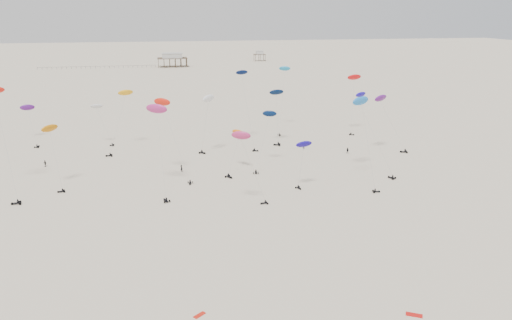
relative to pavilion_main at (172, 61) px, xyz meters
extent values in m
plane|color=beige|center=(10.00, -150.00, -4.22)|extent=(900.00, 900.00, 0.00)
cube|color=brown|center=(0.00, 0.00, 1.93)|extent=(21.00, 13.00, 0.30)
cube|color=silver|center=(0.00, 0.00, 3.68)|extent=(14.00, 8.40, 3.20)
cube|color=#B2B2AD|center=(0.00, 0.00, 5.43)|extent=(15.00, 9.00, 0.30)
cube|color=brown|center=(70.00, 30.00, 0.93)|extent=(9.00, 7.00, 0.30)
cube|color=silver|center=(70.00, 30.00, 2.28)|extent=(5.60, 4.20, 2.40)
cube|color=#B2B2AD|center=(70.00, 30.00, 3.63)|extent=(6.00, 4.50, 0.30)
cube|color=black|center=(-52.00, 0.00, -2.77)|extent=(80.00, 0.10, 0.10)
cylinder|color=gray|center=(-7.41, -250.22, 4.70)|extent=(0.03, 0.03, 20.42)
ellipsoid|color=red|center=(-10.13, -244.84, 13.76)|extent=(4.73, 3.81, 2.24)
cylinder|color=gray|center=(14.98, -245.90, 2.41)|extent=(0.03, 0.03, 16.26)
ellipsoid|color=#051943|center=(17.77, -241.05, 8.99)|extent=(3.97, 2.28, 1.80)
cylinder|color=gray|center=(7.69, -270.52, 3.14)|extent=(0.03, 0.03, 14.38)
ellipsoid|color=#C42E6D|center=(5.37, -269.62, 10.64)|extent=(4.32, 3.02, 1.99)
cylinder|color=gray|center=(29.76, -206.83, 5.83)|extent=(0.03, 0.03, 24.06)
ellipsoid|color=#1B90CC|center=(32.26, -199.83, 15.99)|extent=(4.23, 2.79, 1.96)
cylinder|color=gray|center=(52.15, -213.94, 4.65)|extent=(0.03, 0.03, 18.18)
ellipsoid|color=red|center=(53.51, -210.40, 13.83)|extent=(5.42, 3.17, 2.52)
cylinder|color=gray|center=(-27.56, -214.02, 1.49)|extent=(0.03, 0.03, 11.93)
ellipsoid|color=silver|center=(-29.64, -211.71, 7.23)|extent=(3.70, 1.80, 1.81)
cylinder|color=gray|center=(6.94, -248.98, 0.38)|extent=(0.03, 0.03, 11.58)
ellipsoid|color=orange|center=(8.87, -245.10, 5.09)|extent=(4.59, 5.29, 2.40)
cylinder|color=gray|center=(15.19, -223.46, 6.36)|extent=(0.03, 0.03, 24.61)
ellipsoid|color=#04123E|center=(14.51, -216.23, 16.99)|extent=(4.12, 2.47, 1.90)
cylinder|color=gray|center=(-11.04, -259.92, 4.67)|extent=(0.03, 0.03, 20.56)
ellipsoid|color=#C22D83|center=(-11.51, -253.69, 13.80)|extent=(5.68, 4.42, 2.67)
cylinder|color=gray|center=(-44.53, -254.03, 6.89)|extent=(0.03, 0.03, 26.14)
cylinder|color=gray|center=(54.90, -237.73, 3.31)|extent=(0.03, 0.03, 15.67)
ellipsoid|color=#631782|center=(51.87, -235.10, 11.00)|extent=(5.79, 4.86, 2.65)
cylinder|color=gray|center=(35.91, -264.13, 6.12)|extent=(0.03, 0.03, 22.11)
ellipsoid|color=#1B0DAF|center=(35.62, -258.84, 16.40)|extent=(3.51, 2.68, 1.60)
cylinder|color=gray|center=(-34.77, -252.52, 2.48)|extent=(0.03, 0.03, 13.88)
ellipsoid|color=orange|center=(-35.91, -249.36, 9.33)|extent=(4.31, 4.35, 2.16)
cylinder|color=gray|center=(24.08, -223.28, 3.54)|extent=(0.03, 0.03, 14.76)
ellipsoid|color=#04173B|center=(24.40, -220.84, 11.32)|extent=(4.82, 2.68, 2.26)
cylinder|color=gray|center=(1.70, -229.22, 3.45)|extent=(0.03, 0.03, 14.11)
ellipsoid|color=white|center=(2.87, -228.40, 11.33)|extent=(4.93, 5.29, 2.62)
cylinder|color=gray|center=(41.47, -256.26, 4.48)|extent=(0.03, 0.03, 19.57)
ellipsoid|color=blue|center=(38.92, -251.19, 13.47)|extent=(5.96, 4.38, 2.78)
cylinder|color=gray|center=(-49.86, -207.05, 0.62)|extent=(0.03, 0.03, 17.01)
ellipsoid|color=#57167D|center=(-52.28, -200.01, 5.53)|extent=(4.62, 2.23, 2.13)
cylinder|color=gray|center=(-22.99, -221.50, 3.69)|extent=(0.03, 0.03, 19.84)
ellipsoid|color=#FFAD15|center=(-20.56, -215.12, 11.69)|extent=(4.89, 3.21, 2.26)
cylinder|color=gray|center=(20.43, -262.92, 0.80)|extent=(0.03, 0.03, 9.09)
ellipsoid|color=#190B96|center=(21.15, -262.11, 5.96)|extent=(4.48, 2.81, 2.06)
imported|color=black|center=(-6.18, -245.75, -4.22)|extent=(0.90, 0.94, 2.12)
imported|color=black|center=(41.57, -237.93, -4.22)|extent=(1.12, 0.99, 1.99)
imported|color=black|center=(-41.25, -234.47, -4.22)|extent=(1.33, 1.19, 1.99)
imported|color=black|center=(30.49, -230.87, -4.22)|extent=(0.79, 0.64, 1.90)
cube|color=red|center=(21.54, -314.75, -4.22)|extent=(2.36, 1.86, 0.08)
cube|color=red|center=(-7.04, -309.17, -4.22)|extent=(1.85, 1.65, 0.07)
camera|label=1|loc=(-10.76, -368.09, 35.52)|focal=35.00mm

